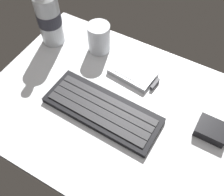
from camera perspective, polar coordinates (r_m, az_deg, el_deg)
name	(u,v)px	position (r cm, az deg, el deg)	size (l,w,h in cm)	color
ground_plane	(112,108)	(66.32, -0.10, -2.10)	(64.00, 48.00, 2.80)	silver
keyboard	(102,110)	(63.91, -2.13, -2.56)	(29.37, 12.03, 1.70)	black
handheld_device	(135,73)	(71.05, 5.04, 5.40)	(13.35, 8.87, 1.50)	#B7BABF
juice_cup	(99,39)	(75.49, -2.86, 12.81)	(6.40, 6.40, 8.50)	silver
water_bottle	(48,16)	(76.86, -13.73, 17.10)	(6.73, 6.73, 20.80)	silver
charger_block	(212,130)	(64.88, 20.97, -6.58)	(7.00, 5.60, 2.40)	black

